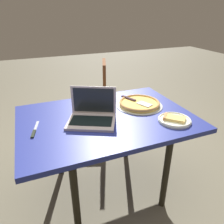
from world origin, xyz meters
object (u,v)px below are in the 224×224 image
object	(u,v)px
dining_table	(106,124)
chair_near	(96,93)
pizza_plate	(174,120)
table_knife	(35,131)
pizza_tray	(139,103)
laptop	(92,115)

from	to	relation	value
dining_table	chair_near	size ratio (longest dim) A/B	1.44
dining_table	chair_near	bearing A→B (deg)	76.52
chair_near	pizza_plate	bearing A→B (deg)	-81.82
dining_table	table_knife	bearing A→B (deg)	-177.43
pizza_tray	table_knife	bearing A→B (deg)	-172.76
pizza_tray	chair_near	xyz separation A→B (m)	(-0.08, 0.95, -0.23)
dining_table	pizza_tray	xyz separation A→B (m)	(0.33, 0.08, 0.09)
pizza_tray	chair_near	size ratio (longest dim) A/B	0.43
pizza_plate	dining_table	bearing A→B (deg)	149.22
dining_table	laptop	xyz separation A→B (m)	(-0.12, -0.02, 0.11)
dining_table	chair_near	xyz separation A→B (m)	(0.25, 1.03, -0.14)
dining_table	pizza_plate	xyz separation A→B (m)	(0.43, -0.26, 0.08)
laptop	chair_near	xyz separation A→B (m)	(0.37, 1.05, -0.25)
pizza_tray	chair_near	distance (m)	0.98
dining_table	table_knife	size ratio (longest dim) A/B	5.86
table_knife	chair_near	size ratio (longest dim) A/B	0.25
pizza_tray	laptop	bearing A→B (deg)	-166.42
chair_near	pizza_tray	bearing A→B (deg)	-85.07
laptop	pizza_plate	size ratio (longest dim) A/B	1.73
laptop	chair_near	bearing A→B (deg)	70.88
pizza_tray	pizza_plate	bearing A→B (deg)	-73.16
dining_table	laptop	distance (m)	0.17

